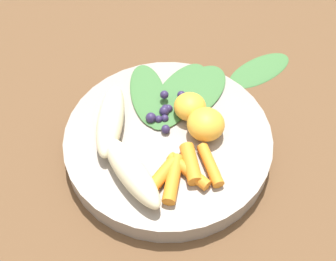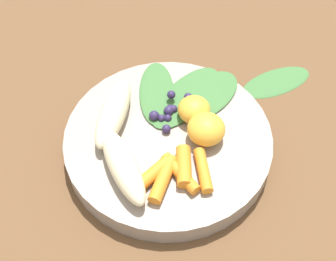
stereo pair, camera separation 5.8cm
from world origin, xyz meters
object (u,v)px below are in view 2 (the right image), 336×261
Objects in this scene: kale_leaf_stray at (276,81)px; banana_peeled_right at (113,113)px; banana_peeled_left at (123,166)px; orange_segment_near at (194,110)px; bowl at (168,142)px.

banana_peeled_right is at bearing 177.40° from kale_leaf_stray.
banana_peeled_left is at bearing 24.86° from banana_peeled_right.
orange_segment_near is (-0.10, 0.03, -0.00)m from banana_peeled_right.
banana_peeled_right reaches higher than orange_segment_near.
banana_peeled_left is 1.00× the size of banana_peeled_right.
banana_peeled_left is at bearing 25.59° from orange_segment_near.
kale_leaf_stray is at bearing 125.93° from banana_peeled_right.
orange_segment_near is at bearing -158.34° from bowl.
bowl reaches higher than kale_leaf_stray.
bowl is 2.33× the size of banana_peeled_right.
banana_peeled_right is 0.10m from orange_segment_near.
banana_peeled_left is at bearing -165.73° from kale_leaf_stray.
bowl is at bearing 112.90° from banana_peeled_left.
kale_leaf_stray is (-0.15, -0.04, -0.04)m from orange_segment_near.
bowl is at bearing -168.66° from kale_leaf_stray.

